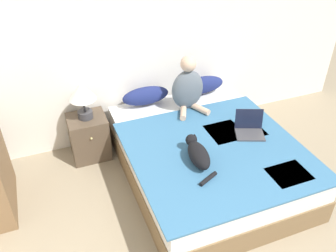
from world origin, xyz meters
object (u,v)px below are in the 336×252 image
nightstand (89,137)px  table_lamp (82,94)px  bed (206,158)px  cat_tabby (198,154)px  laptop_open (249,129)px  person_sitting (188,88)px  pillow_near (146,96)px  pillow_far (202,85)px

nightstand → table_lamp: size_ratio=1.22×
bed → cat_tabby: cat_tabby is taller
laptop_open → nightstand: (-1.57, 0.91, -0.30)m
bed → person_sitting: person_sitting is taller
bed → nightstand: (-1.11, 0.84, 0.01)m
laptop_open → nightstand: bearing=172.0°
pillow_near → pillow_far: size_ratio=1.00×
person_sitting → laptop_open: 0.85m
pillow_near → table_lamp: bearing=-174.7°
bed → cat_tabby: bearing=-131.5°
laptop_open → table_lamp: (-1.58, 0.91, 0.26)m
person_sitting → cat_tabby: size_ratio=1.10×
pillow_near → nightstand: 0.82m
pillow_near → person_sitting: person_sitting is taller
bed → pillow_near: 1.06m
person_sitting → table_lamp: 1.18m
laptop_open → table_lamp: table_lamp is taller
bed → pillow_far: bearing=67.8°
pillow_far → pillow_near: bearing=180.0°
nightstand → cat_tabby: bearing=-52.7°
person_sitting → table_lamp: (-1.17, 0.20, 0.05)m
laptop_open → person_sitting: bearing=141.7°
nightstand → person_sitting: bearing=-9.3°
pillow_near → laptop_open: (0.84, -0.98, -0.06)m
pillow_far → nightstand: 1.53m
cat_tabby → pillow_near: bearing=11.0°
cat_tabby → nightstand: size_ratio=1.11×
person_sitting → cat_tabby: (-0.30, -0.94, -0.18)m
pillow_far → laptop_open: bearing=-85.0°
laptop_open → table_lamp: 1.84m
person_sitting → laptop_open: (0.41, -0.71, -0.22)m
person_sitting → cat_tabby: 1.00m
nightstand → table_lamp: 0.57m
pillow_far → person_sitting: bearing=-140.5°
nightstand → bed: bearing=-37.2°
pillow_far → bed: bearing=-112.2°
pillow_near → table_lamp: 0.77m
pillow_near → table_lamp: table_lamp is taller
nightstand → table_lamp: table_lamp is taller
pillow_far → laptop_open: size_ratio=1.53×
laptop_open → table_lamp: size_ratio=0.86×
table_lamp → person_sitting: bearing=-9.6°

